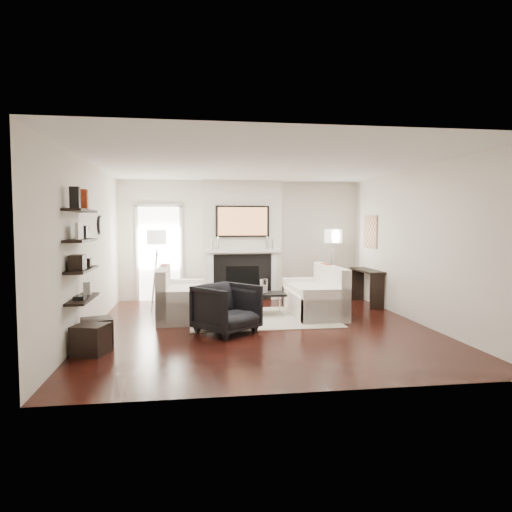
{
  "coord_description": "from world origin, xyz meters",
  "views": [
    {
      "loc": [
        -1.15,
        -7.43,
        1.72
      ],
      "look_at": [
        0.0,
        0.6,
        1.15
      ],
      "focal_mm": 32.0,
      "sensor_mm": 36.0,
      "label": 1
    }
  ],
  "objects": [
    {
      "name": "decor_frame_a",
      "position": [
        -2.62,
        -1.09,
        1.63
      ],
      "size": [
        0.04,
        0.3,
        0.22
      ],
      "primitive_type": "cube",
      "color": "white",
      "rests_on": "shelf_upper"
    },
    {
      "name": "loveseat_left_cushion",
      "position": [
        -1.27,
        1.06,
        0.47
      ],
      "size": [
        0.63,
        1.44,
        0.1
      ],
      "primitive_type": "cube",
      "color": "white",
      "rests_on": "loveseat_left_base"
    },
    {
      "name": "ottoman_far",
      "position": [
        -2.47,
        -1.27,
        0.2
      ],
      "size": [
        0.5,
        0.5,
        0.4
      ],
      "primitive_type": "cube",
      "rotation": [
        0.0,
        0.0,
        -0.3
      ],
      "color": "black",
      "rests_on": "floor"
    },
    {
      "name": "loveseat_right_arm_n",
      "position": [
        1.16,
        0.13,
        0.3
      ],
      "size": [
        0.85,
        0.18,
        0.6
      ],
      "primitive_type": "cube",
      "color": "white",
      "rests_on": "floor"
    },
    {
      "name": "clock_rim",
      "position": [
        -2.73,
        0.9,
        1.7
      ],
      "size": [
        0.04,
        0.34,
        0.34
      ],
      "primitive_type": "cylinder",
      "rotation": [
        0.0,
        1.57,
        0.0
      ],
      "color": "black",
      "rests_on": "wall_left"
    },
    {
      "name": "console_leg_n",
      "position": [
        2.57,
        1.27,
        0.35
      ],
      "size": [
        0.3,
        0.04,
        0.71
      ],
      "primitive_type": "cube",
      "color": "black",
      "rests_on": "floor"
    },
    {
      "name": "lamp_left_leg_a",
      "position": [
        -1.74,
        2.14,
        0.6
      ],
      "size": [
        0.25,
        0.02,
        1.23
      ],
      "primitive_type": "cylinder",
      "rotation": [
        0.18,
        0.0,
        4.71
      ],
      "color": "silver",
      "rests_on": "floor"
    },
    {
      "name": "console_top",
      "position": [
        2.57,
        1.82,
        0.73
      ],
      "size": [
        0.35,
        1.2,
        0.04
      ],
      "primitive_type": "cube",
      "color": "black",
      "rests_on": "floor"
    },
    {
      "name": "chimney_breast",
      "position": [
        0.0,
        2.88,
        1.35
      ],
      "size": [
        1.8,
        0.25,
        2.7
      ],
      "primitive_type": "cube",
      "color": "silver",
      "rests_on": "floor"
    },
    {
      "name": "hurricane_candle",
      "position": [
        0.21,
        1.01,
        0.5
      ],
      "size": [
        0.1,
        0.1,
        0.15
      ],
      "primitive_type": "cylinder",
      "color": "white",
      "rests_on": "coffee_table"
    },
    {
      "name": "pillow_right_charcoal",
      "position": [
        1.49,
        0.64,
        0.72
      ],
      "size": [
        0.1,
        0.4,
        0.4
      ],
      "primitive_type": "cube",
      "color": "black",
      "rests_on": "loveseat_right_cushion"
    },
    {
      "name": "lamp_right_leg_b",
      "position": [
        2.0,
        2.63,
        0.6
      ],
      "size": [
        0.14,
        0.22,
        1.23
      ],
      "primitive_type": "cylinder",
      "rotation": [
        0.18,
        0.0,
        0.52
      ],
      "color": "silver",
      "rests_on": "floor"
    },
    {
      "name": "copper_bowl",
      "position": [
        -0.19,
        1.01,
        0.45
      ],
      "size": [
        0.34,
        0.34,
        0.06
      ],
      "primitive_type": "cylinder",
      "color": "#D24723",
      "rests_on": "coffee_table"
    },
    {
      "name": "tv_screen",
      "position": [
        0.0,
        2.68,
        1.78
      ],
      "size": [
        1.1,
        0.0,
        0.62
      ],
      "primitive_type": "cube",
      "color": "#BF723F",
      "rests_on": "tv_body"
    },
    {
      "name": "shelf_bottom",
      "position": [
        -2.62,
        -1.0,
        0.7
      ],
      "size": [
        0.25,
        1.0,
        0.03
      ],
      "primitive_type": "cube",
      "color": "black",
      "rests_on": "wall_left"
    },
    {
      "name": "lamp_right_leg_a",
      "position": [
        2.16,
        2.54,
        0.6
      ],
      "size": [
        0.25,
        0.02,
        1.23
      ],
      "primitive_type": "cylinder",
      "rotation": [
        0.18,
        0.0,
        4.71
      ],
      "color": "silver",
      "rests_on": "floor"
    },
    {
      "name": "mantel_pilaster_r",
      "position": [
        0.72,
        2.71,
        0.55
      ],
      "size": [
        0.12,
        0.08,
        1.1
      ],
      "primitive_type": "cube",
      "color": "white",
      "rests_on": "floor"
    },
    {
      "name": "loveseat_right_back",
      "position": [
        1.49,
        0.94,
        0.53
      ],
      "size": [
        0.18,
        1.8,
        0.8
      ],
      "primitive_type": "cube",
      "color": "white",
      "rests_on": "floor"
    },
    {
      "name": "loveseat_left_arm_n",
      "position": [
        -1.32,
        0.25,
        0.3
      ],
      "size": [
        0.85,
        0.18,
        0.6
      ],
      "primitive_type": "cube",
      "color": "white",
      "rests_on": "floor"
    },
    {
      "name": "coffee_leg_ne",
      "position": [
        0.56,
        0.79,
        0.19
      ],
      "size": [
        0.02,
        0.02,
        0.38
      ],
      "primitive_type": "cylinder",
      "color": "silver",
      "rests_on": "floor"
    },
    {
      "name": "pillow_left_charcoal",
      "position": [
        -1.66,
        0.76,
        0.72
      ],
      "size": [
        0.1,
        0.4,
        0.4
      ],
      "primitive_type": "cube",
      "color": "black",
      "rests_on": "loveseat_left_cushion"
    },
    {
      "name": "lamp_left_leg_b",
      "position": [
        -1.91,
        2.24,
        0.6
      ],
      "size": [
        0.14,
        0.22,
        1.23
      ],
      "primitive_type": "cylinder",
      "rotation": [
        0.18,
        0.0,
        0.52
      ],
      "color": "silver",
      "rests_on": "floor"
    },
    {
      "name": "wall_art",
      "position": [
        2.73,
        2.05,
        1.55
      ],
      "size": [
        0.03,
        0.7,
        0.7
      ],
      "primitive_type": "cube",
      "color": "#AB7955",
      "rests_on": "wall_right"
    },
    {
      "name": "loveseat_right_base",
      "position": [
        1.16,
        0.94,
        0.21
      ],
      "size": [
        0.85,
        1.8,
        0.42
      ],
      "primitive_type": "cube",
      "color": "white",
      "rests_on": "floor"
    },
    {
      "name": "candlestick_l_short",
      "position": [
        -0.68,
        2.7,
        1.27
      ],
      "size": [
        0.04,
        0.04,
        0.24
      ],
      "primitive_type": "cylinder",
      "color": "silver",
      "rests_on": "mantel_shelf"
    },
    {
      "name": "ottoman_near",
      "position": [
        -2.47,
        -0.88,
        0.2
      ],
      "size": [
        0.5,
        0.5,
        0.4
      ],
      "primitive_type": "cube",
      "rotation": [
        0.0,
        0.0,
        0.31
      ],
      "color": "black",
      "rests_on": "floor"
    },
    {
      "name": "candlestick_r_short",
      "position": [
        0.68,
        2.7,
        1.27
      ],
      "size": [
        0.04,
        0.04,
        0.24
      ],
      "primitive_type": "cylinder",
      "color": "silver",
      "rests_on": "mantel_shelf"
    },
    {
      "name": "decor_wine_rack",
      "position": [
        -2.62,
        -1.23,
        1.22
      ],
      "size": [
        0.18,
        0.25,
        0.2
      ],
      "primitive_type": "cube",
      "color": "black",
      "rests_on": "shelf_lower"
    },
    {
      "name": "coffee_leg_se",
      "position": [
        0.56,
        1.23,
        0.19
      ],
      "size": [
        0.02,
        0.02,
        0.38
      ],
      "primitive_type": "cylinder",
      "color": "silver",
      "rests_on": "floor"
    },
    {
      "name": "candlestick_l_tall",
      "position": [
        -0.55,
        2.7,
        1.3
      ],
      "size": [
        0.04,
        0.04,
        0.3
      ],
      "primitive_type": "cylinder",
      "color": "silver",
      "rests_on": "mantel_shelf"
    },
    {
      "name": "shelf_lower",
      "position": [
        -2.62,
        -1.0,
        1.1
      ],
      "size": [
        0.25,
        1.0,
        0.04
      ],
      "primitive_type": "cube",
      "color": "black",
      "rests_on": "wall_left"
    },
    {
      "name": "shelf_upper",
      "position": [
        -2.62,
        -1.0,
        1.5
      ],
      "size": [
        0.25,
        1.0,
        0.04
      ],
      "primitive_type": "cube",
      "color": "black",
      "rests_on": "wall_left"
    },
    {
      "name": "decor_frame_b",
      "position": [
        -2.62,
        -0.67,
        1.61
      ],
      "size": [
        0.04,
        0.22,
        0.18
      ],
      "primitive_type": "cube",
      "color": "black",
      "rests_on": "shelf_upper"
    },
    {
      "name": "lamp_right_leg_c",
      "position": [
        1.99,
        2.44,
        0.6
      ],
      "size": [
        0.14,
        0.22,
        1.23
      ],
      "primitive_type": "cylinder",
      "rotation": [
        0.18,
        0.0,
        2.62
      ],
      "color": "silver",
      "rests_on": "floor"
    },
    {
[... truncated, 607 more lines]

